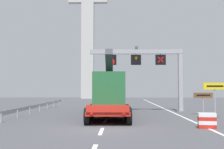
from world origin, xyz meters
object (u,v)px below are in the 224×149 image
at_px(overhead_lane_gantry, 149,62).
at_px(crash_barrier_striped, 207,121).
at_px(exit_sign_yellow, 215,91).
at_px(tourist_info_sign_brown, 203,98).
at_px(heavy_haul_truck_red, 110,92).
at_px(bridge_pylon_distant, 88,17).

xyz_separation_m(overhead_lane_gantry, crash_barrier_striped, (2.14, -11.81, -4.52)).
relative_size(exit_sign_yellow, tourist_info_sign_brown, 1.41).
height_order(exit_sign_yellow, crash_barrier_striped, exit_sign_yellow).
xyz_separation_m(overhead_lane_gantry, exit_sign_yellow, (4.37, -6.58, -2.83)).
bearing_deg(exit_sign_yellow, overhead_lane_gantry, 123.63).
bearing_deg(exit_sign_yellow, heavy_haul_truck_red, 156.85).
height_order(heavy_haul_truck_red, tourist_info_sign_brown, heavy_haul_truck_red).
bearing_deg(tourist_info_sign_brown, overhead_lane_gantry, 141.84).
xyz_separation_m(crash_barrier_striped, bridge_pylon_distant, (-12.31, 48.17, 18.33)).
distance_m(overhead_lane_gantry, exit_sign_yellow, 8.39).
bearing_deg(crash_barrier_striped, heavy_haul_truck_red, 124.25).
bearing_deg(tourist_info_sign_brown, heavy_haul_truck_red, 177.42).
distance_m(overhead_lane_gantry, crash_barrier_striped, 12.82).
distance_m(heavy_haul_truck_red, exit_sign_yellow, 8.90).
distance_m(crash_barrier_striped, bridge_pylon_distant, 52.99).
bearing_deg(crash_barrier_striped, exit_sign_yellow, 66.83).
distance_m(heavy_haul_truck_red, crash_barrier_striped, 10.67).
xyz_separation_m(overhead_lane_gantry, heavy_haul_truck_red, (-3.81, -3.08, -2.98)).
distance_m(tourist_info_sign_brown, bridge_pylon_distant, 45.77).
relative_size(heavy_haul_truck_red, bridge_pylon_distant, 0.38).
bearing_deg(overhead_lane_gantry, heavy_haul_truck_red, -141.04).
bearing_deg(bridge_pylon_distant, crash_barrier_striped, -75.67).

